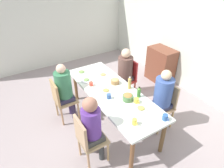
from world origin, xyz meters
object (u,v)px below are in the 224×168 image
(chair_0, at_px, (88,138))
(bottle_0, at_px, (139,92))
(cup_3, at_px, (165,117))
(bowl_1, at_px, (128,97))
(chair_1, at_px, (128,77))
(side_cabinet, at_px, (161,65))
(dining_table, at_px, (112,94))
(chair_3, at_px, (164,103))
(person_2, at_px, (64,88))
(bowl_0, at_px, (115,81))
(plate_3, at_px, (141,109))
(cup_1, at_px, (137,101))
(chair_2, at_px, (62,99))
(plate_0, at_px, (86,80))
(plate_2, at_px, (82,72))
(plate_1, at_px, (106,91))
(plate_4, at_px, (103,75))
(cup_0, at_px, (91,84))
(person_0, at_px, (92,125))
(bottle_1, at_px, (130,83))
(cup_2, at_px, (135,122))
(cup_4, at_px, (109,96))
(person_1, at_px, (125,69))
(person_3, at_px, (162,95))

(chair_0, distance_m, bottle_0, 1.16)
(cup_3, bearing_deg, bowl_1, -164.72)
(chair_1, xyz_separation_m, side_cabinet, (-0.12, 1.16, -0.06))
(dining_table, xyz_separation_m, chair_3, (0.58, 0.79, -0.16))
(chair_1, height_order, cup_3, chair_1)
(person_2, xyz_separation_m, bowl_0, (0.39, 0.89, 0.06))
(bottle_0, bearing_deg, chair_1, 153.43)
(plate_3, relative_size, cup_1, 1.70)
(bowl_1, distance_m, cup_3, 0.71)
(dining_table, distance_m, chair_2, 0.99)
(plate_0, distance_m, plate_2, 0.35)
(person_2, xyz_separation_m, chair_3, (1.16, 1.49, -0.22))
(plate_1, bearing_deg, plate_4, 155.73)
(cup_0, xyz_separation_m, side_cabinet, (-0.34, 2.19, -0.33))
(person_0, xyz_separation_m, plate_1, (-0.63, 0.60, 0.02))
(plate_0, height_order, cup_0, cup_0)
(plate_1, bearing_deg, bottle_1, 71.04)
(cup_2, relative_size, cup_4, 0.94)
(person_1, relative_size, bowl_1, 6.63)
(dining_table, height_order, chair_3, chair_3)
(cup_2, xyz_separation_m, bottle_1, (-0.80, 0.49, 0.07))
(chair_0, relative_size, bowl_0, 5.46)
(bottle_0, height_order, bottle_1, bottle_1)
(chair_2, distance_m, cup_3, 1.98)
(chair_0, bearing_deg, chair_2, 180.00)
(bowl_0, bearing_deg, plate_2, -152.59)
(dining_table, xyz_separation_m, bowl_1, (0.37, 0.08, 0.14))
(person_0, xyz_separation_m, chair_3, (-0.00, 1.49, -0.22))
(chair_2, xyz_separation_m, side_cabinet, (-0.12, 2.74, -0.06))
(cup_3, xyz_separation_m, bottle_0, (-0.66, 0.03, 0.05))
(plate_2, bearing_deg, plate_3, 11.08)
(cup_4, bearing_deg, dining_table, 134.35)
(plate_3, bearing_deg, plate_0, -163.78)
(person_1, height_order, cup_3, person_1)
(chair_2, height_order, plate_4, chair_2)
(chair_0, bearing_deg, bowl_1, 103.26)
(person_3, relative_size, plate_1, 6.03)
(person_2, height_order, chair_3, person_2)
(dining_table, xyz_separation_m, person_1, (-0.58, 0.70, 0.06))
(chair_1, height_order, side_cabinet, same)
(person_0, relative_size, cup_0, 11.35)
(chair_3, distance_m, cup_2, 1.05)
(cup_2, bearing_deg, person_2, -160.38)
(plate_0, height_order, bowl_0, bowl_0)
(plate_4, bearing_deg, plate_1, -24.27)
(person_2, relative_size, plate_4, 5.65)
(chair_2, xyz_separation_m, plate_2, (-0.34, 0.60, 0.25))
(plate_0, height_order, bottle_0, bottle_0)
(plate_4, bearing_deg, chair_1, 90.70)
(person_0, height_order, cup_4, person_0)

